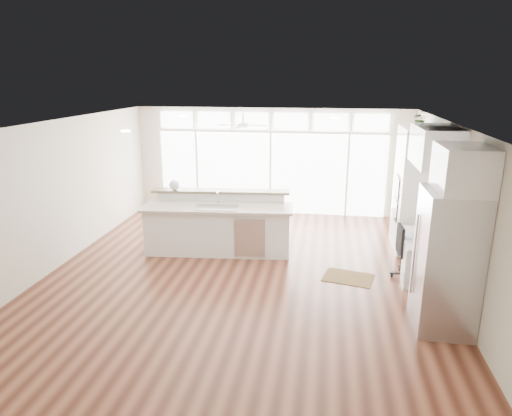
# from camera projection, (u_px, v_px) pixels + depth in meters

# --- Properties ---
(floor) EXTENTS (7.00, 8.00, 0.02)m
(floor) POSITION_uv_depth(u_px,v_px,m) (243.00, 274.00, 8.30)
(floor) COLOR #462115
(floor) RESTS_ON ground
(ceiling) EXTENTS (7.00, 8.00, 0.02)m
(ceiling) POSITION_uv_depth(u_px,v_px,m) (242.00, 124.00, 7.55)
(ceiling) COLOR white
(ceiling) RESTS_ON wall_back
(wall_back) EXTENTS (7.00, 0.04, 2.70)m
(wall_back) POSITION_uv_depth(u_px,v_px,m) (271.00, 161.00, 11.72)
(wall_back) COLOR beige
(wall_back) RESTS_ON floor
(wall_front) EXTENTS (7.00, 0.04, 2.70)m
(wall_front) POSITION_uv_depth(u_px,v_px,m) (163.00, 318.00, 4.13)
(wall_front) COLOR beige
(wall_front) RESTS_ON floor
(wall_left) EXTENTS (0.04, 8.00, 2.70)m
(wall_left) POSITION_uv_depth(u_px,v_px,m) (57.00, 194.00, 8.44)
(wall_left) COLOR beige
(wall_left) RESTS_ON floor
(wall_right) EXTENTS (0.04, 8.00, 2.70)m
(wall_right) POSITION_uv_depth(u_px,v_px,m) (454.00, 211.00, 7.41)
(wall_right) COLOR beige
(wall_right) RESTS_ON floor
(glass_wall) EXTENTS (5.80, 0.06, 2.08)m
(glass_wall) POSITION_uv_depth(u_px,v_px,m) (271.00, 173.00, 11.75)
(glass_wall) COLOR white
(glass_wall) RESTS_ON wall_back
(transom_row) EXTENTS (5.90, 0.06, 0.40)m
(transom_row) POSITION_uv_depth(u_px,v_px,m) (271.00, 121.00, 11.38)
(transom_row) COLOR white
(transom_row) RESTS_ON wall_back
(desk_window) EXTENTS (0.04, 0.85, 0.85)m
(desk_window) POSITION_uv_depth(u_px,v_px,m) (449.00, 194.00, 7.64)
(desk_window) COLOR silver
(desk_window) RESTS_ON wall_right
(ceiling_fan) EXTENTS (1.16, 1.16, 0.32)m
(ceiling_fan) POSITION_uv_depth(u_px,v_px,m) (243.00, 121.00, 10.34)
(ceiling_fan) COLOR white
(ceiling_fan) RESTS_ON ceiling
(recessed_lights) EXTENTS (3.40, 3.00, 0.02)m
(recessed_lights) POSITION_uv_depth(u_px,v_px,m) (244.00, 124.00, 7.75)
(recessed_lights) COLOR silver
(recessed_lights) RESTS_ON ceiling
(oven_cabinet) EXTENTS (0.64, 1.20, 2.50)m
(oven_cabinet) POSITION_uv_depth(u_px,v_px,m) (413.00, 190.00, 9.19)
(oven_cabinet) COLOR white
(oven_cabinet) RESTS_ON floor
(desk_nook) EXTENTS (0.72, 1.30, 0.76)m
(desk_nook) POSITION_uv_depth(u_px,v_px,m) (421.00, 258.00, 8.02)
(desk_nook) COLOR white
(desk_nook) RESTS_ON floor
(upper_cabinets) EXTENTS (0.64, 1.30, 0.64)m
(upper_cabinets) POSITION_uv_depth(u_px,v_px,m) (436.00, 146.00, 7.47)
(upper_cabinets) COLOR white
(upper_cabinets) RESTS_ON wall_right
(refrigerator) EXTENTS (0.76, 0.90, 2.00)m
(refrigerator) POSITION_uv_depth(u_px,v_px,m) (447.00, 261.00, 6.28)
(refrigerator) COLOR #BBBBC0
(refrigerator) RESTS_ON floor
(fridge_cabinet) EXTENTS (0.64, 0.90, 0.60)m
(fridge_cabinet) POSITION_uv_depth(u_px,v_px,m) (464.00, 169.00, 5.91)
(fridge_cabinet) COLOR white
(fridge_cabinet) RESTS_ON wall_right
(framed_photos) EXTENTS (0.06, 0.22, 0.80)m
(framed_photos) POSITION_uv_depth(u_px,v_px,m) (439.00, 194.00, 8.27)
(framed_photos) COLOR black
(framed_photos) RESTS_ON wall_right
(kitchen_island) EXTENTS (3.07, 1.38, 1.18)m
(kitchen_island) POSITION_uv_depth(u_px,v_px,m) (218.00, 224.00, 9.17)
(kitchen_island) COLOR white
(kitchen_island) RESTS_ON floor
(rug) EXTENTS (0.97, 0.80, 0.01)m
(rug) POSITION_uv_depth(u_px,v_px,m) (348.00, 277.00, 8.12)
(rug) COLOR #3E2A13
(rug) RESTS_ON floor
(office_chair) EXTENTS (0.53, 0.50, 0.96)m
(office_chair) POSITION_uv_depth(u_px,v_px,m) (411.00, 253.00, 7.99)
(office_chair) COLOR black
(office_chair) RESTS_ON floor
(fishbowl) EXTENTS (0.23, 0.23, 0.22)m
(fishbowl) POSITION_uv_depth(u_px,v_px,m) (174.00, 185.00, 9.42)
(fishbowl) COLOR white
(fishbowl) RESTS_ON kitchen_island
(monitor) EXTENTS (0.11, 0.46, 0.38)m
(monitor) POSITION_uv_depth(u_px,v_px,m) (420.00, 227.00, 7.87)
(monitor) COLOR black
(monitor) RESTS_ON desk_nook
(keyboard) EXTENTS (0.14, 0.32, 0.02)m
(keyboard) POSITION_uv_depth(u_px,v_px,m) (409.00, 236.00, 7.95)
(keyboard) COLOR white
(keyboard) RESTS_ON desk_nook
(potted_plant) EXTENTS (0.30, 0.33, 0.25)m
(potted_plant) POSITION_uv_depth(u_px,v_px,m) (420.00, 121.00, 8.81)
(potted_plant) COLOR #294F21
(potted_plant) RESTS_ON oven_cabinet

